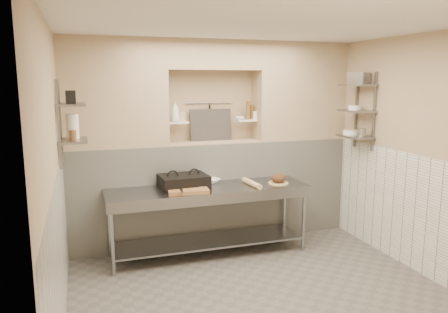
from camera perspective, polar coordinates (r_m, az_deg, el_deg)
name	(u,v)px	position (r m, az deg, el deg)	size (l,w,h in m)	color
floor	(260,296)	(4.99, 4.73, -17.74)	(4.00, 3.90, 0.10)	#5F5A54
ceiling	(264,19)	(4.46, 5.29, 17.44)	(4.00, 3.90, 0.10)	silver
wall_left	(48,179)	(4.16, -21.98, -2.78)	(0.10, 3.90, 2.80)	tan
wall_right	(423,155)	(5.63, 24.57, 0.19)	(0.10, 3.90, 2.80)	tan
wall_back	(208,140)	(6.37, -2.10, 2.12)	(4.00, 0.10, 2.80)	tan
wall_front	(393,226)	(2.84, 21.26, -8.49)	(4.00, 0.10, 2.80)	tan
backwall_lower	(213,191)	(6.26, -1.42, -4.53)	(4.00, 0.40, 1.40)	silver
alcove_sill	(213,142)	(6.13, -1.45, 1.91)	(1.30, 0.40, 0.02)	tan
backwall_pillar_left	(114,93)	(5.83, -14.18, 8.02)	(1.35, 0.40, 1.40)	tan
backwall_pillar_right	(299,92)	(6.57, 9.77, 8.36)	(1.35, 0.40, 1.40)	tan
backwall_header	(213,55)	(6.08, -1.50, 13.10)	(1.30, 0.40, 0.40)	tan
wainscot_left	(61,253)	(4.36, -20.57, -11.77)	(0.02, 3.90, 1.40)	silver
wainscot_right	(414,213)	(5.74, 23.62, -6.75)	(0.02, 3.90, 1.40)	silver
alcove_shelf_left	(178,122)	(5.97, -6.08, 4.45)	(0.28, 0.16, 0.03)	white
alcove_shelf_right	(246,120)	(6.25, 2.94, 4.74)	(0.28, 0.16, 0.03)	white
utensil_rail	(209,103)	(6.24, -1.93, 7.04)	(0.02, 0.02, 0.70)	gray
hanging_steel	(210,115)	(6.23, -1.87, 5.47)	(0.02, 0.02, 0.30)	black
splash_panel	(211,125)	(6.19, -1.73, 4.14)	(0.60, 0.02, 0.45)	#383330
shelf_rail_left_a	(60,121)	(5.33, -20.64, 4.31)	(0.03, 0.03, 0.95)	slate
shelf_rail_left_b	(58,125)	(4.94, -20.81, 3.89)	(0.03, 0.03, 0.95)	slate
wall_shelf_left_lower	(73,141)	(5.15, -19.09, 1.98)	(0.30, 0.50, 0.03)	slate
wall_shelf_left_upper	(71,105)	(5.12, -19.34, 6.42)	(0.30, 0.50, 0.03)	slate
shelf_rail_right_a	(356,110)	(6.50, 16.88, 5.85)	(0.03, 0.03, 1.05)	slate
shelf_rail_right_b	(374,112)	(6.18, 19.01, 5.55)	(0.03, 0.03, 1.05)	slate
wall_shelf_right_lower	(355,136)	(6.29, 16.75, 2.53)	(0.30, 0.50, 0.03)	slate
wall_shelf_right_mid	(356,111)	(6.26, 16.91, 5.71)	(0.30, 0.50, 0.03)	slate
wall_shelf_right_upper	(358,85)	(6.24, 17.08, 8.91)	(0.30, 0.50, 0.03)	slate
prep_table	(209,207)	(5.69, -2.02, -6.63)	(2.60, 0.70, 0.90)	gray
panini_press	(184,181)	(5.64, -5.30, -3.25)	(0.64, 0.48, 0.17)	black
cutting_board	(188,190)	(5.45, -4.77, -4.37)	(0.50, 0.35, 0.04)	olive
knife_blade	(205,186)	(5.53, -2.52, -3.85)	(0.23, 0.03, 0.01)	gray
tongs	(181,190)	(5.31, -5.57, -4.35)	(0.03, 0.03, 0.28)	gray
mixing_bowl	(211,181)	(5.88, -1.75, -3.19)	(0.24, 0.24, 0.06)	white
rolling_pin	(252,183)	(5.73, 3.64, -3.50)	(0.07, 0.07, 0.46)	tan
bread_board	(278,183)	(5.89, 7.11, -3.45)	(0.27, 0.27, 0.02)	tan
bread_loaf	(278,178)	(5.88, 7.12, -2.82)	(0.20, 0.20, 0.12)	#4C2D19
bottle_soap	(175,112)	(5.90, -6.39, 5.85)	(0.11, 0.11, 0.28)	white
jar_alcove	(182,117)	(6.00, -5.56, 5.22)	(0.09, 0.09, 0.13)	tan
bowl_alcove	(240,118)	(6.21, 2.05, 5.02)	(0.14, 0.14, 0.04)	white
condiment_a	(252,112)	(6.32, 3.66, 5.82)	(0.06, 0.06, 0.20)	brown
condiment_b	(248,110)	(6.24, 3.16, 6.04)	(0.06, 0.06, 0.26)	brown
condiment_c	(255,115)	(6.30, 4.09, 5.40)	(0.07, 0.07, 0.11)	white
jug_left	(73,126)	(5.22, -19.17, 3.73)	(0.14, 0.14, 0.28)	white
jar_left	(73,135)	(5.08, -19.14, 2.66)	(0.07, 0.07, 0.11)	brown
box_left_upper	(71,97)	(5.06, -19.41, 7.33)	(0.10, 0.10, 0.14)	black
bowl_right	(351,132)	(6.37, 16.22, 3.05)	(0.21, 0.21, 0.06)	white
canister_right	(361,133)	(6.17, 17.52, 2.99)	(0.11, 0.11, 0.11)	gray
bowl_right_mid	(355,108)	(6.29, 16.69, 6.14)	(0.17, 0.17, 0.06)	white
basket_right	(359,78)	(6.23, 17.20, 9.74)	(0.20, 0.25, 0.16)	gray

